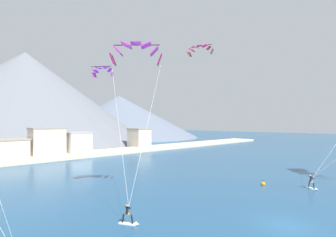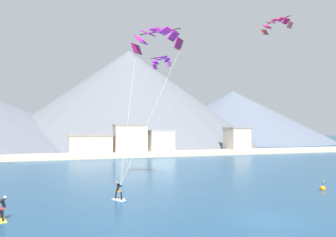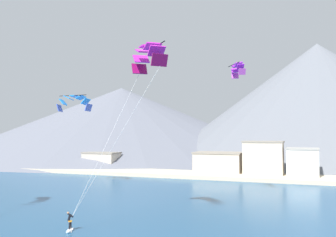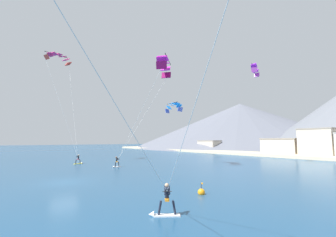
% 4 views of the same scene
% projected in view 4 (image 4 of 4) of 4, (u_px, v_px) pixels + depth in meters
% --- Properties ---
extents(ground_plane, '(400.00, 400.00, 0.00)m').
position_uv_depth(ground_plane, '(65.00, 182.00, 22.35)').
color(ground_plane, navy).
extents(kitesurfer_near_lead, '(0.85, 1.78, 1.73)m').
position_uv_depth(kitesurfer_near_lead, '(79.00, 161.00, 39.68)').
color(kitesurfer_near_lead, yellow).
rests_on(kitesurfer_near_lead, ground).
extents(kitesurfer_near_trail, '(1.29, 1.67, 1.81)m').
position_uv_depth(kitesurfer_near_trail, '(163.00, 205.00, 12.37)').
color(kitesurfer_near_trail, white).
rests_on(kitesurfer_near_trail, ground).
extents(kitesurfer_mid_center, '(1.14, 1.73, 1.71)m').
position_uv_depth(kitesurfer_mid_center, '(116.00, 164.00, 34.58)').
color(kitesurfer_mid_center, white).
rests_on(kitesurfer_mid_center, ground).
extents(parafoil_kite_near_lead, '(8.49, 5.43, 20.33)m').
position_uv_depth(parafoil_kite_near_lead, '(58.00, 58.00, 45.43)').
color(parafoil_kite_near_lead, '#9D2F27').
extents(parafoil_kite_mid_center, '(7.45, 7.72, 15.66)m').
position_uv_depth(parafoil_kite_mid_center, '(164.00, 65.00, 35.33)').
color(parafoil_kite_mid_center, '#8D0E51').
extents(parafoil_kite_distant_high_outer, '(5.98, 2.16, 2.71)m').
position_uv_depth(parafoil_kite_distant_high_outer, '(174.00, 106.00, 63.85)').
color(parafoil_kite_distant_high_outer, '#4159C3').
extents(parafoil_kite_distant_low_drift, '(2.81, 3.87, 1.85)m').
position_uv_depth(parafoil_kite_distant_low_drift, '(255.00, 69.00, 40.46)').
color(parafoil_kite_distant_low_drift, '#CA49BE').
extents(race_marker_buoy, '(0.56, 0.56, 1.02)m').
position_uv_depth(race_marker_buoy, '(201.00, 192.00, 17.25)').
color(race_marker_buoy, orange).
rests_on(race_marker_buoy, ground).
extents(shoreline_strip, '(180.00, 10.00, 0.70)m').
position_uv_depth(shoreline_strip, '(303.00, 156.00, 53.42)').
color(shoreline_strip, beige).
rests_on(shoreline_strip, ground).
extents(shore_building_quay_east, '(8.22, 4.89, 4.12)m').
position_uv_depth(shore_building_quay_east, '(209.00, 146.00, 84.48)').
color(shore_building_quay_east, '#B7AD9E').
rests_on(shore_building_quay_east, ground).
extents(shore_building_quay_west, '(9.66, 6.31, 4.71)m').
position_uv_depth(shore_building_quay_west, '(282.00, 147.00, 61.02)').
color(shore_building_quay_west, beige).
rests_on(shore_building_quay_west, ground).
extents(shore_building_old_town, '(7.63, 4.39, 7.02)m').
position_uv_depth(shore_building_old_town, '(317.00, 143.00, 53.39)').
color(shore_building_old_town, beige).
rests_on(shore_building_old_town, ground).
extents(mountain_peak_east_shoulder, '(123.39, 123.39, 25.75)m').
position_uv_depth(mountain_peak_east_shoulder, '(241.00, 125.00, 131.85)').
color(mountain_peak_east_shoulder, slate).
rests_on(mountain_peak_east_shoulder, ground).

